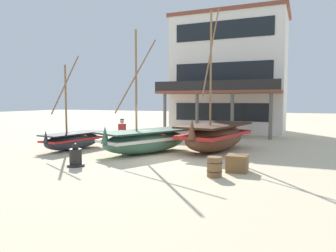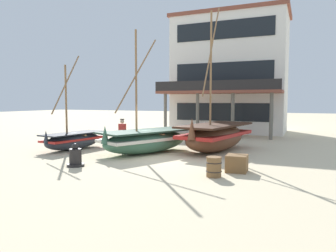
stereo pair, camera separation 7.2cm
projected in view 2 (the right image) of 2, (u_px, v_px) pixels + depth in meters
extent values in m
plane|color=beige|center=(159.00, 158.00, 14.74)|extent=(120.00, 120.00, 0.00)
ellipsoid|color=#427056|center=(147.00, 142.00, 15.99)|extent=(3.78, 5.30, 1.16)
cube|color=silver|center=(147.00, 139.00, 15.98)|extent=(3.72, 5.13, 0.14)
cube|color=#243D2F|center=(147.00, 131.00, 15.95)|extent=(3.79, 5.24, 0.08)
cone|color=#427056|center=(105.00, 135.00, 14.36)|extent=(0.50, 0.50, 0.81)
cylinder|color=olive|center=(136.00, 84.00, 15.35)|extent=(0.10, 0.10, 5.23)
cylinder|color=olive|center=(136.00, 75.00, 15.32)|extent=(1.11, 2.29, 3.67)
cube|color=olive|center=(152.00, 133.00, 16.21)|extent=(1.69, 0.89, 0.06)
ellipsoid|color=brown|center=(216.00, 138.00, 16.59)|extent=(2.99, 5.53, 1.42)
cube|color=red|center=(216.00, 134.00, 16.57)|extent=(2.98, 5.33, 0.17)
cube|color=#351E13|center=(216.00, 125.00, 16.53)|extent=(3.04, 5.44, 0.10)
cone|color=brown|center=(192.00, 129.00, 14.46)|extent=(0.48, 0.48, 1.00)
cylinder|color=olive|center=(211.00, 73.00, 15.78)|extent=(0.10, 0.10, 6.06)
cylinder|color=olive|center=(211.00, 51.00, 15.69)|extent=(0.40, 1.78, 4.56)
cube|color=olive|center=(219.00, 128.00, 16.87)|extent=(1.95, 0.52, 0.06)
ellipsoid|color=#2D333D|center=(74.00, 141.00, 17.18)|extent=(1.84, 3.81, 0.91)
cube|color=red|center=(74.00, 139.00, 17.17)|extent=(1.84, 3.67, 0.11)
cube|color=black|center=(74.00, 133.00, 17.14)|extent=(1.87, 3.74, 0.06)
cone|color=#2D333D|center=(46.00, 137.00, 15.66)|extent=(0.30, 0.30, 0.64)
cylinder|color=olive|center=(66.00, 102.00, 16.62)|extent=(0.10, 0.10, 3.87)
cylinder|color=olive|center=(66.00, 84.00, 16.55)|extent=(0.35, 1.91, 3.14)
cube|color=olive|center=(78.00, 135.00, 17.38)|extent=(1.26, 0.34, 0.06)
cylinder|color=#33333D|center=(122.00, 142.00, 16.89)|extent=(0.26, 0.26, 0.88)
cube|color=#B22D28|center=(122.00, 129.00, 16.83)|extent=(0.37, 0.23, 0.54)
sphere|color=beige|center=(122.00, 121.00, 16.80)|extent=(0.22, 0.22, 0.22)
cylinder|color=#2D2823|center=(122.00, 119.00, 16.79)|extent=(0.24, 0.24, 0.05)
cylinder|color=black|center=(76.00, 165.00, 12.80)|extent=(0.70, 0.70, 0.10)
cylinder|color=black|center=(75.00, 156.00, 12.77)|extent=(0.49, 0.49, 0.61)
sphere|color=black|center=(75.00, 147.00, 12.74)|extent=(0.27, 0.27, 0.27)
cylinder|color=brown|center=(214.00, 167.00, 10.99)|extent=(0.52, 0.52, 0.70)
torus|color=black|center=(214.00, 162.00, 10.98)|extent=(0.56, 0.56, 0.03)
torus|color=black|center=(214.00, 171.00, 11.00)|extent=(0.56, 0.56, 0.03)
cube|color=brown|center=(237.00, 163.00, 11.78)|extent=(0.79, 0.79, 0.63)
cube|color=white|center=(230.00, 76.00, 27.05)|extent=(9.12, 5.06, 9.53)
cube|color=brown|center=(231.00, 17.00, 26.66)|extent=(9.48, 5.26, 0.30)
cube|color=black|center=(222.00, 112.00, 24.95)|extent=(7.66, 0.06, 1.40)
cube|color=black|center=(223.00, 71.00, 24.70)|extent=(7.66, 0.06, 1.40)
cube|color=black|center=(223.00, 30.00, 24.45)|extent=(7.66, 0.06, 1.40)
cube|color=brown|center=(218.00, 92.00, 23.62)|extent=(9.12, 2.70, 0.20)
cylinder|color=#666056|center=(165.00, 114.00, 24.44)|extent=(0.24, 0.24, 3.18)
cylinder|color=#666056|center=(198.00, 115.00, 23.41)|extent=(0.24, 0.24, 3.18)
cylinder|color=#666056|center=(233.00, 116.00, 22.38)|extent=(0.24, 0.24, 3.18)
cylinder|color=#666056|center=(271.00, 116.00, 21.34)|extent=(0.24, 0.24, 3.18)
cube|color=black|center=(214.00, 85.00, 22.40)|extent=(9.12, 0.08, 0.70)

